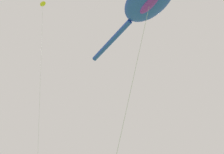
# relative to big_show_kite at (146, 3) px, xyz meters

# --- Properties ---
(big_show_kite) EXTENTS (4.15, 10.15, 16.88)m
(big_show_kite) POSITION_rel_big_show_kite_xyz_m (0.00, 0.00, 0.00)
(big_show_kite) COLOR blue
(big_show_kite) RESTS_ON ground
(small_kite_bird_shape) EXTENTS (4.11, 2.18, 25.98)m
(small_kite_bird_shape) POSITION_rel_big_show_kite_xyz_m (-2.03, 12.86, 8.70)
(small_kite_bird_shape) COLOR yellow
(small_kite_bird_shape) RESTS_ON ground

